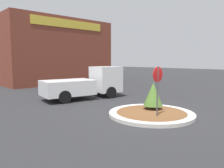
% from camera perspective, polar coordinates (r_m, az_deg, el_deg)
% --- Properties ---
extents(ground_plane, '(120.00, 120.00, 0.00)m').
position_cam_1_polar(ground_plane, '(11.37, 10.19, -8.08)').
color(ground_plane, '#2D2D30').
extents(traffic_island, '(4.30, 4.30, 0.17)m').
position_cam_1_polar(traffic_island, '(11.35, 10.20, -7.66)').
color(traffic_island, beige).
rests_on(traffic_island, ground_plane).
extents(stop_sign, '(0.72, 0.07, 2.51)m').
position_cam_1_polar(stop_sign, '(10.37, 11.83, 0.32)').
color(stop_sign, '#4C4C51').
rests_on(stop_sign, ground_plane).
extents(island_shrub, '(1.03, 1.03, 1.43)m').
position_cam_1_polar(island_shrub, '(11.93, 10.71, -2.63)').
color(island_shrub, brown).
rests_on(island_shrub, traffic_island).
extents(utility_truck, '(6.04, 2.99, 2.30)m').
position_cam_1_polar(utility_truck, '(16.10, -6.54, 0.11)').
color(utility_truck, white).
rests_on(utility_truck, ground_plane).
extents(storefront_building, '(12.79, 6.07, 7.66)m').
position_cam_1_polar(storefront_building, '(28.17, -14.23, 8.17)').
color(storefront_building, brown).
rests_on(storefront_building, ground_plane).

